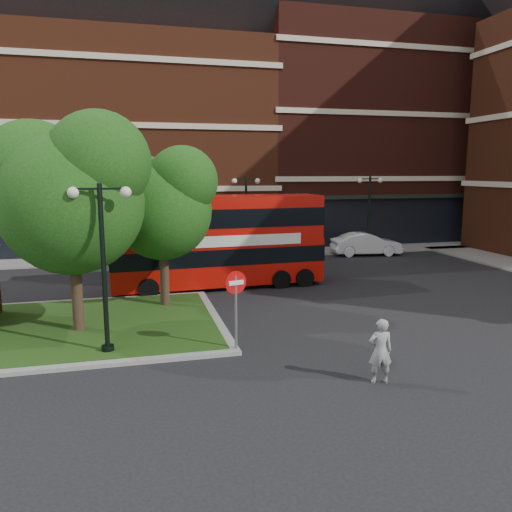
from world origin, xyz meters
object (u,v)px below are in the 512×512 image
object	(u,v)px
bus	(218,235)
car_silver	(197,246)
woman	(380,351)
car_white	(366,244)

from	to	relation	value
bus	car_silver	distance (m)	8.12
woman	car_silver	distance (m)	19.61
bus	car_silver	bearing A→B (deg)	86.18
woman	car_white	world-z (taller)	woman
bus	woman	bearing A→B (deg)	-82.71
woman	car_white	xyz separation A→B (m)	(8.59, 18.00, -0.12)
bus	car_white	bearing A→B (deg)	27.87
woman	car_silver	bearing A→B (deg)	-74.35
bus	car_white	size ratio (longest dim) A/B	2.23
bus	car_silver	world-z (taller)	bus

